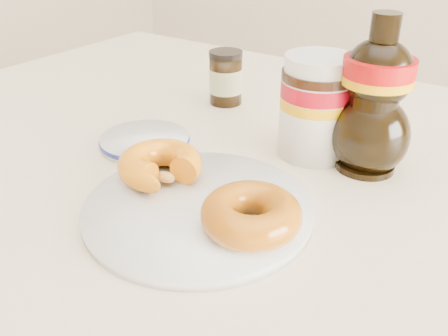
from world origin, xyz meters
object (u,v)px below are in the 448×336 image
Objects in this scene: dining_table at (293,226)px; donut_bitten at (160,165)px; donut_whole at (251,214)px; nutella_jar at (317,103)px; plate at (198,208)px; syrup_bottle at (375,96)px; blue_rim_saucer at (145,140)px; dark_jar at (226,78)px.

donut_bitten is (-0.12, -0.13, 0.11)m from dining_table.
donut_bitten is 0.98× the size of donut_whole.
donut_bitten is 0.22m from nutella_jar.
plate is 1.29× the size of syrup_bottle.
donut_bitten reaches higher than blue_rim_saucer.
donut_bitten is 0.74× the size of nutella_jar.
syrup_bottle is at bearing 79.71° from donut_whole.
blue_rim_saucer is at bearing -89.97° from dark_jar.
syrup_bottle is (0.11, 0.21, 0.09)m from plate.
plate is 0.34m from dark_jar.
donut_whole is (0.07, -0.01, 0.02)m from plate.
nutella_jar reaches higher than blue_rim_saucer.
dark_jar is at bearing 156.31° from nutella_jar.
nutella_jar reaches higher than donut_bitten.
blue_rim_saucer is (-0.10, 0.07, -0.02)m from donut_bitten.
dining_table is 13.94× the size of donut_bitten.
dining_table is 0.29m from dark_jar.
syrup_bottle is (0.07, 0.06, 0.18)m from dining_table.
blue_rim_saucer is at bearing 131.93° from donut_bitten.
donut_bitten is 0.12m from blue_rim_saucer.
plate is at bearing -107.29° from dining_table.
dining_table is 0.17m from nutella_jar.
plate is 1.86× the size of nutella_jar.
dark_jar is at bearing 90.03° from blue_rim_saucer.
blue_rim_saucer is (-0.28, -0.11, -0.09)m from syrup_bottle.
donut_whole reaches higher than plate.
nutella_jar is at bearing -23.69° from dark_jar.
dining_table is at bearing 99.89° from donut_whole.
donut_whole is 0.80× the size of blue_rim_saucer.
syrup_bottle is at bearing 61.63° from plate.
dark_jar is at bearing 99.06° from donut_bitten.
plate is 2.48× the size of donut_whole.
donut_bitten reaches higher than dining_table.
plate is 0.08m from donut_whole.
syrup_bottle is 1.55× the size of blue_rim_saucer.
dining_table is 0.20m from syrup_bottle.
nutella_jar is at bearing 49.36° from donut_bitten.
dark_jar is (-0.10, 0.28, 0.01)m from donut_bitten.
dark_jar reaches higher than plate.
donut_bitten is (-0.07, 0.02, 0.02)m from plate.
plate is at bearing -26.46° from donut_bitten.
donut_whole reaches higher than donut_bitten.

